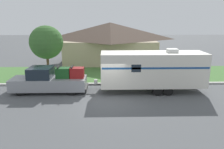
% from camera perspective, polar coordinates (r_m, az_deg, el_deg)
% --- Properties ---
extents(ground_plane, '(120.00, 120.00, 0.00)m').
position_cam_1_polar(ground_plane, '(15.78, -1.00, -6.68)').
color(ground_plane, '#515456').
extents(curb_strip, '(80.00, 0.30, 0.14)m').
position_cam_1_polar(curb_strip, '(19.30, -1.09, -2.42)').
color(curb_strip, beige).
rests_on(curb_strip, ground_plane).
extents(lawn_strip, '(80.00, 7.00, 0.03)m').
position_cam_1_polar(lawn_strip, '(22.83, -1.15, 0.15)').
color(lawn_strip, '#477538').
rests_on(lawn_strip, ground_plane).
extents(house_across_street, '(12.26, 8.22, 5.12)m').
position_cam_1_polar(house_across_street, '(29.13, -0.51, 8.61)').
color(house_across_street, tan).
rests_on(house_across_street, ground_plane).
extents(pickup_truck, '(5.91, 1.92, 2.09)m').
position_cam_1_polar(pickup_truck, '(17.85, -15.98, -1.58)').
color(pickup_truck, black).
rests_on(pickup_truck, ground_plane).
extents(travel_trailer, '(9.06, 2.36, 3.41)m').
position_cam_1_polar(travel_trailer, '(17.42, 10.58, 1.41)').
color(travel_trailer, black).
rests_on(travel_trailer, ground_plane).
extents(mailbox, '(0.48, 0.20, 1.22)m').
position_cam_1_polar(mailbox, '(20.17, -8.27, 0.76)').
color(mailbox, brown).
rests_on(mailbox, ground_plane).
extents(tree_in_yard, '(3.06, 3.06, 5.06)m').
position_cam_1_polar(tree_in_yard, '(21.11, -16.78, 8.02)').
color(tree_in_yard, brown).
rests_on(tree_in_yard, ground_plane).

